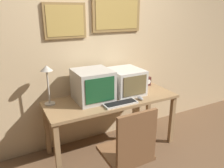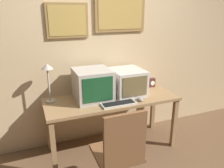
% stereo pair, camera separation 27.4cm
% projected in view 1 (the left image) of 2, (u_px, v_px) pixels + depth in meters
% --- Properties ---
extents(wall_back, '(8.00, 0.08, 2.60)m').
position_uv_depth(wall_back, '(98.00, 49.00, 2.96)').
color(wall_back, '#D1B284').
rests_on(wall_back, ground_plane).
extents(desk, '(1.70, 0.64, 0.74)m').
position_uv_depth(desk, '(112.00, 104.00, 2.83)').
color(desk, '#99754C').
rests_on(desk, ground_plane).
extents(monitor_left, '(0.44, 0.45, 0.39)m').
position_uv_depth(monitor_left, '(93.00, 85.00, 2.70)').
color(monitor_left, '#B7B2A8').
rests_on(monitor_left, desk).
extents(monitor_right, '(0.41, 0.46, 0.34)m').
position_uv_depth(monitor_right, '(126.00, 81.00, 2.93)').
color(monitor_right, beige).
rests_on(monitor_right, desk).
extents(keyboard_main, '(0.42, 0.15, 0.03)m').
position_uv_depth(keyboard_main, '(121.00, 103.00, 2.62)').
color(keyboard_main, beige).
rests_on(keyboard_main, desk).
extents(mouse_near_keyboard, '(0.06, 0.10, 0.04)m').
position_uv_depth(mouse_near_keyboard, '(140.00, 98.00, 2.76)').
color(mouse_near_keyboard, gray).
rests_on(mouse_near_keyboard, desk).
extents(desk_clock, '(0.09, 0.06, 0.13)m').
position_uv_depth(desk_clock, '(148.00, 81.00, 3.26)').
color(desk_clock, '#4C231E').
rests_on(desk_clock, desk).
extents(desk_lamp, '(0.14, 0.14, 0.48)m').
position_uv_depth(desk_lamp, '(47.00, 76.00, 2.51)').
color(desk_lamp, '#B2A899').
rests_on(desk_lamp, desk).
extents(office_chair, '(0.45, 0.45, 1.00)m').
position_uv_depth(office_chair, '(128.00, 160.00, 2.11)').
color(office_chair, black).
rests_on(office_chair, ground_plane).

